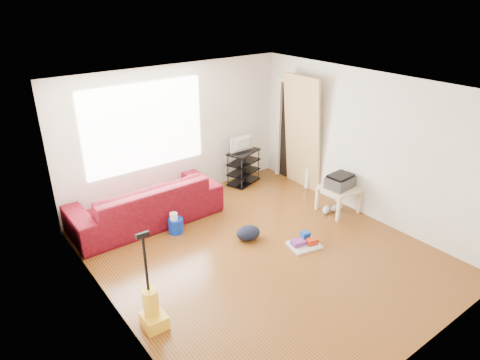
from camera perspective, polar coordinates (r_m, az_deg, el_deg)
room at (r=6.14m, az=2.86°, el=0.81°), size 4.51×5.01×2.51m
sofa at (r=7.59m, az=-12.19°, el=-5.42°), size 2.54×0.99×0.74m
tv_stand at (r=8.70m, az=0.47°, el=1.76°), size 0.78×0.60×0.69m
tv at (r=8.52m, az=0.48°, el=4.83°), size 0.55×0.07×0.32m
side_table at (r=7.77m, az=13.07°, el=-1.46°), size 0.61×0.61×0.47m
printer at (r=7.69m, az=13.21°, el=-0.16°), size 0.49×0.39×0.24m
bucket at (r=7.20m, az=-8.49°, el=-6.88°), size 0.29×0.29×0.25m
toilet_paper at (r=7.10m, az=-8.77°, el=-5.69°), size 0.13×0.13×0.12m
cleaning_tray at (r=6.83m, az=8.58°, el=-8.26°), size 0.54×0.47×0.17m
backpack at (r=6.95m, az=1.10°, el=-7.84°), size 0.44×0.37×0.22m
sneakers at (r=7.88m, az=12.09°, el=-3.76°), size 0.50×0.25×0.11m
vacuum at (r=5.37m, az=-11.61°, el=-16.55°), size 0.27×0.31×1.26m
door_panel at (r=8.76m, az=7.85°, el=-0.85°), size 0.28×0.90×2.25m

